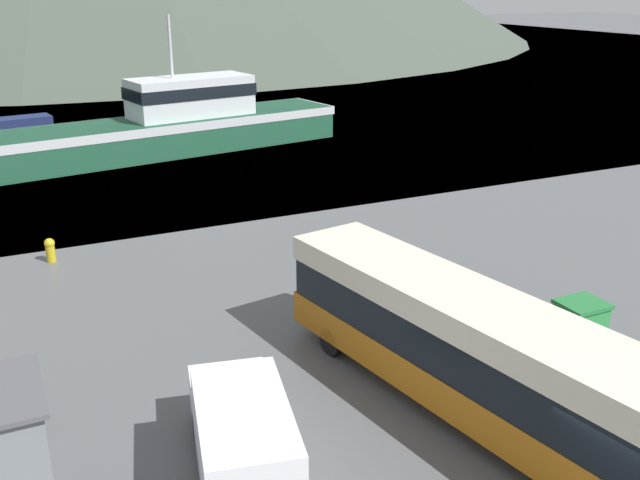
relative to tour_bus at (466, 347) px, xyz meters
The scene contains 7 objects.
water_surface 137.65m from the tour_bus, 89.81° to the left, with size 240.00×240.00×0.00m, color #475B6B.
tour_bus is the anchor object (origin of this frame).
delivery_van 6.47m from the tour_bus, behind, with size 3.12×5.97×2.43m.
fishing_boat 33.98m from the tour_bus, 89.34° to the left, with size 26.23×9.19×8.93m.
storage_bin 6.05m from the tour_bus, 15.25° to the left, with size 1.46×1.26×1.37m.
small_boat 48.26m from the tour_bus, 100.36° to the left, with size 6.36×2.96×0.83m.
mooring_bollard 18.54m from the tour_bus, 118.76° to the left, with size 0.43×0.43×1.02m.
Camera 1 is at (-11.14, -8.33, 10.97)m, focal length 40.00 mm.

